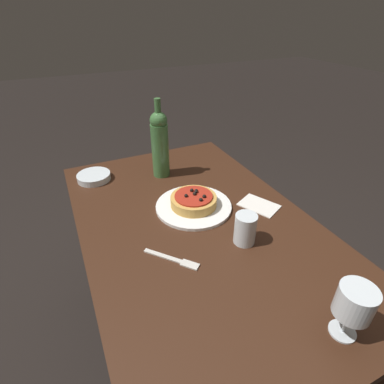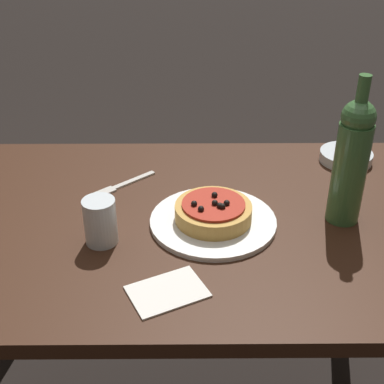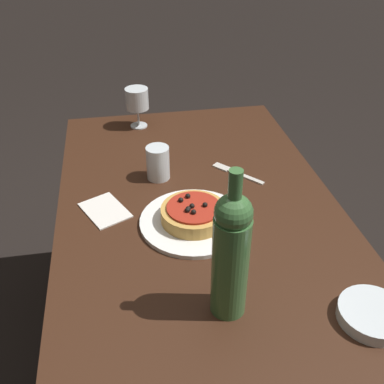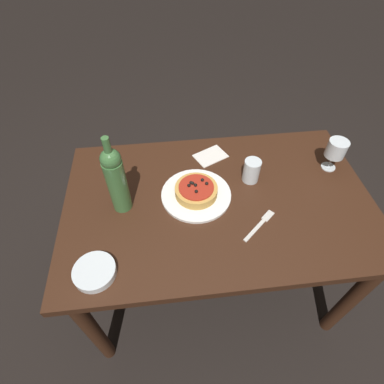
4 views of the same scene
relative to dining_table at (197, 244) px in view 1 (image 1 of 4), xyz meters
name	(u,v)px [view 1 (image 1 of 4)]	position (x,y,z in m)	size (l,w,h in m)	color
ground_plane	(196,342)	(0.00, 0.00, -0.63)	(14.00, 14.00, 0.00)	black
dining_table	(197,244)	(0.00, 0.00, 0.00)	(1.26, 0.78, 0.73)	#381E11
dinner_plate	(194,206)	(0.09, -0.03, 0.11)	(0.29, 0.29, 0.01)	white
pizza	(194,200)	(0.09, -0.03, 0.13)	(0.17, 0.17, 0.05)	gold
wine_glass	(355,303)	(-0.52, -0.13, 0.20)	(0.08, 0.08, 0.15)	silver
wine_bottle	(160,143)	(0.39, -0.01, 0.25)	(0.07, 0.07, 0.34)	#3D6B38
water_cup	(245,229)	(-0.15, -0.10, 0.15)	(0.07, 0.07, 0.10)	silver
side_bowl	(94,177)	(0.47, 0.28, 0.11)	(0.14, 0.14, 0.03)	silver
fork	(175,260)	(-0.14, 0.14, 0.10)	(0.15, 0.13, 0.00)	beige
paper_napkin	(259,205)	(-0.01, -0.26, 0.10)	(0.17, 0.15, 0.00)	silver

